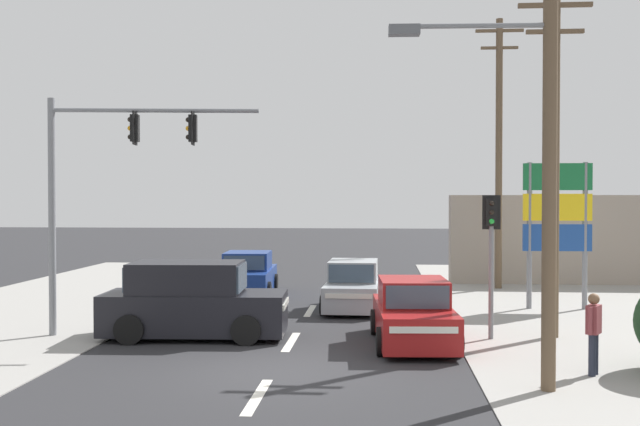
% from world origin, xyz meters
% --- Properties ---
extents(ground_plane, '(140.00, 140.00, 0.00)m').
position_xyz_m(ground_plane, '(0.00, 0.00, 0.00)').
color(ground_plane, '#28282B').
extents(lane_dash_near, '(0.20, 2.40, 0.01)m').
position_xyz_m(lane_dash_near, '(0.00, -2.00, 0.00)').
color(lane_dash_near, silver).
rests_on(lane_dash_near, ground).
extents(lane_dash_mid, '(0.20, 2.40, 0.01)m').
position_xyz_m(lane_dash_mid, '(0.00, 3.00, 0.00)').
color(lane_dash_mid, silver).
rests_on(lane_dash_mid, ground).
extents(lane_dash_far, '(0.20, 2.40, 0.01)m').
position_xyz_m(lane_dash_far, '(0.00, 8.00, 0.00)').
color(lane_dash_far, silver).
rests_on(lane_dash_far, ground).
extents(utility_pole_foreground_right, '(3.78, 0.38, 9.14)m').
position_xyz_m(utility_pole_foreground_right, '(5.03, -1.27, 4.93)').
color(utility_pole_foreground_right, brown).
rests_on(utility_pole_foreground_right, ground).
extents(utility_pole_midground_right, '(1.80, 0.26, 8.70)m').
position_xyz_m(utility_pole_midground_right, '(6.45, 4.01, 4.58)').
color(utility_pole_midground_right, brown).
rests_on(utility_pole_midground_right, ground).
extents(utility_pole_background_right, '(1.80, 0.26, 10.30)m').
position_xyz_m(utility_pole_background_right, '(6.67, 14.08, 5.39)').
color(utility_pole_background_right, brown).
rests_on(utility_pole_background_right, ground).
extents(traffic_signal_mast, '(5.26, 0.76, 6.00)m').
position_xyz_m(traffic_signal_mast, '(-4.81, 3.43, 4.15)').
color(traffic_signal_mast, slate).
rests_on(traffic_signal_mast, ground).
extents(pedestal_signal_right_kerb, '(0.44, 0.29, 3.56)m').
position_xyz_m(pedestal_signal_right_kerb, '(4.87, 3.65, 2.42)').
color(pedestal_signal_right_kerb, slate).
rests_on(pedestal_signal_right_kerb, ground).
extents(shopping_plaza_sign, '(2.10, 0.16, 4.60)m').
position_xyz_m(shopping_plaza_sign, '(7.66, 8.88, 2.98)').
color(shopping_plaza_sign, slate).
rests_on(shopping_plaza_sign, ground).
extents(shopfront_wall_far, '(12.00, 1.00, 3.60)m').
position_xyz_m(shopfront_wall_far, '(11.00, 16.00, 1.80)').
color(shopfront_wall_far, '#A39384').
rests_on(shopfront_wall_far, ground).
extents(sedan_oncoming_near, '(2.05, 4.31, 1.56)m').
position_xyz_m(sedan_oncoming_near, '(-2.56, 11.46, 0.70)').
color(sedan_oncoming_near, navy).
rests_on(sedan_oncoming_near, ground).
extents(hatchback_kerbside_parked, '(1.85, 3.68, 1.53)m').
position_xyz_m(hatchback_kerbside_parked, '(1.30, 8.27, 0.70)').
color(hatchback_kerbside_parked, '#A3A8AD').
rests_on(hatchback_kerbside_parked, ground).
extents(sedan_receding_far, '(2.08, 4.33, 1.56)m').
position_xyz_m(sedan_receding_far, '(2.94, 2.94, 0.70)').
color(sedan_receding_far, maroon).
rests_on(sedan_receding_far, ground).
extents(suv_oncoming_mid, '(4.62, 2.23, 1.90)m').
position_xyz_m(suv_oncoming_mid, '(-2.51, 3.33, 0.88)').
color(suv_oncoming_mid, black).
rests_on(suv_oncoming_mid, ground).
extents(pedestrian_at_kerb, '(0.37, 0.49, 1.63)m').
position_xyz_m(pedestrian_at_kerb, '(6.31, -0.01, 0.93)').
color(pedestrian_at_kerb, '#232838').
rests_on(pedestrian_at_kerb, ground).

